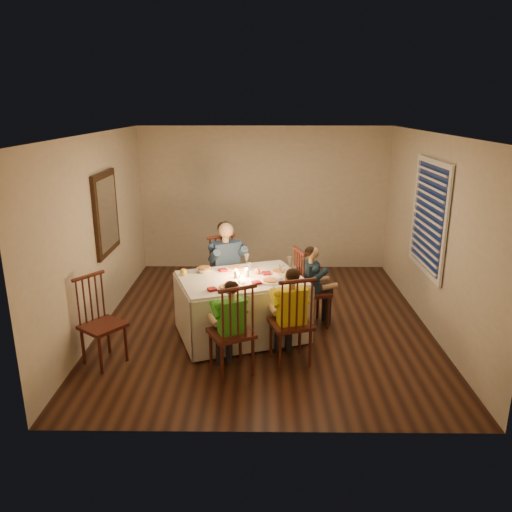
{
  "coord_description": "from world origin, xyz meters",
  "views": [
    {
      "loc": [
        -0.05,
        -6.51,
        2.96
      ],
      "look_at": [
        -0.12,
        0.15,
        0.93
      ],
      "focal_mm": 35.0,
      "sensor_mm": 36.0,
      "label": 1
    }
  ],
  "objects_px": {
    "chair_extra": "(106,362)",
    "child_teal": "(311,324)",
    "chair_end": "(311,324)",
    "chair_near_left": "(232,372)",
    "dining_table": "(241,294)",
    "child_yellow": "(290,361)",
    "serving_bowl": "(205,270)",
    "chair_near_right": "(290,361)",
    "child_green": "(232,372)",
    "chair_adult": "(227,310)",
    "adult": "(227,310)"
  },
  "relations": [
    {
      "from": "chair_end",
      "to": "chair_near_right",
      "type": "bearing_deg",
      "value": 145.53
    },
    {
      "from": "child_teal",
      "to": "child_green",
      "type": "bearing_deg",
      "value": 125.56
    },
    {
      "from": "chair_near_right",
      "to": "chair_end",
      "type": "height_order",
      "value": "same"
    },
    {
      "from": "chair_near_left",
      "to": "chair_extra",
      "type": "height_order",
      "value": "chair_near_left"
    },
    {
      "from": "child_teal",
      "to": "chair_end",
      "type": "bearing_deg",
      "value": 163.83
    },
    {
      "from": "dining_table",
      "to": "adult",
      "type": "height_order",
      "value": "dining_table"
    },
    {
      "from": "dining_table",
      "to": "child_yellow",
      "type": "relative_size",
      "value": 1.56
    },
    {
      "from": "dining_table",
      "to": "chair_extra",
      "type": "distance_m",
      "value": 1.85
    },
    {
      "from": "chair_end",
      "to": "child_green",
      "type": "bearing_deg",
      "value": 125.56
    },
    {
      "from": "chair_adult",
      "to": "adult",
      "type": "height_order",
      "value": "adult"
    },
    {
      "from": "dining_table",
      "to": "chair_near_left",
      "type": "bearing_deg",
      "value": -113.67
    },
    {
      "from": "chair_end",
      "to": "child_green",
      "type": "distance_m",
      "value": 1.66
    },
    {
      "from": "chair_extra",
      "to": "serving_bowl",
      "type": "distance_m",
      "value": 1.69
    },
    {
      "from": "chair_end",
      "to": "child_teal",
      "type": "relative_size",
      "value": 0.98
    },
    {
      "from": "chair_end",
      "to": "chair_near_left",
      "type": "bearing_deg",
      "value": 125.56
    },
    {
      "from": "chair_near_left",
      "to": "serving_bowl",
      "type": "distance_m",
      "value": 1.5
    },
    {
      "from": "child_yellow",
      "to": "chair_near_left",
      "type": "bearing_deg",
      "value": 4.26
    },
    {
      "from": "serving_bowl",
      "to": "chair_end",
      "type": "bearing_deg",
      "value": 5.31
    },
    {
      "from": "chair_extra",
      "to": "child_teal",
      "type": "xyz_separation_m",
      "value": [
        2.55,
        1.1,
        0.0
      ]
    },
    {
      "from": "child_yellow",
      "to": "child_teal",
      "type": "distance_m",
      "value": 1.11
    },
    {
      "from": "dining_table",
      "to": "chair_near_right",
      "type": "xyz_separation_m",
      "value": [
        0.61,
        -0.7,
        -0.58
      ]
    },
    {
      "from": "chair_near_right",
      "to": "child_teal",
      "type": "distance_m",
      "value": 1.11
    },
    {
      "from": "chair_near_right",
      "to": "serving_bowl",
      "type": "height_order",
      "value": "serving_bowl"
    },
    {
      "from": "dining_table",
      "to": "chair_near_right",
      "type": "relative_size",
      "value": 1.66
    },
    {
      "from": "chair_near_left",
      "to": "adult",
      "type": "height_order",
      "value": "adult"
    },
    {
      "from": "chair_adult",
      "to": "chair_near_right",
      "type": "relative_size",
      "value": 1.0
    },
    {
      "from": "child_teal",
      "to": "serving_bowl",
      "type": "xyz_separation_m",
      "value": [
        -1.45,
        -0.13,
        0.84
      ]
    },
    {
      "from": "chair_near_right",
      "to": "child_yellow",
      "type": "height_order",
      "value": "child_yellow"
    },
    {
      "from": "chair_near_left",
      "to": "dining_table",
      "type": "bearing_deg",
      "value": -120.49
    },
    {
      "from": "chair_near_right",
      "to": "child_yellow",
      "type": "xyz_separation_m",
      "value": [
        0.0,
        0.0,
        0.0
      ]
    },
    {
      "from": "dining_table",
      "to": "chair_end",
      "type": "distance_m",
      "value": 1.18
    },
    {
      "from": "chair_end",
      "to": "adult",
      "type": "relative_size",
      "value": 0.82
    },
    {
      "from": "chair_end",
      "to": "serving_bowl",
      "type": "distance_m",
      "value": 1.68
    },
    {
      "from": "adult",
      "to": "serving_bowl",
      "type": "height_order",
      "value": "serving_bowl"
    },
    {
      "from": "chair_near_left",
      "to": "serving_bowl",
      "type": "height_order",
      "value": "serving_bowl"
    },
    {
      "from": "child_green",
      "to": "serving_bowl",
      "type": "distance_m",
      "value": 1.5
    },
    {
      "from": "chair_adult",
      "to": "chair_near_right",
      "type": "height_order",
      "value": "same"
    },
    {
      "from": "chair_near_left",
      "to": "child_teal",
      "type": "relative_size",
      "value": 0.98
    },
    {
      "from": "chair_near_left",
      "to": "chair_extra",
      "type": "relative_size",
      "value": 1.04
    },
    {
      "from": "child_green",
      "to": "serving_bowl",
      "type": "bearing_deg",
      "value": -96.5
    },
    {
      "from": "serving_bowl",
      "to": "child_yellow",
      "type": "bearing_deg",
      "value": -39.84
    },
    {
      "from": "chair_adult",
      "to": "chair_extra",
      "type": "distance_m",
      "value": 2.09
    },
    {
      "from": "chair_end",
      "to": "serving_bowl",
      "type": "xyz_separation_m",
      "value": [
        -1.45,
        -0.13,
        0.84
      ]
    },
    {
      "from": "chair_extra",
      "to": "serving_bowl",
      "type": "xyz_separation_m",
      "value": [
        1.1,
        0.96,
        0.84
      ]
    },
    {
      "from": "child_green",
      "to": "chair_near_left",
      "type": "bearing_deg",
      "value": 180.0
    },
    {
      "from": "chair_end",
      "to": "child_teal",
      "type": "xyz_separation_m",
      "value": [
        0.0,
        0.0,
        0.0
      ]
    },
    {
      "from": "chair_near_left",
      "to": "chair_end",
      "type": "bearing_deg",
      "value": -154.46
    },
    {
      "from": "chair_adult",
      "to": "adult",
      "type": "bearing_deg",
      "value": 0.0
    },
    {
      "from": "dining_table",
      "to": "chair_near_left",
      "type": "distance_m",
      "value": 1.12
    },
    {
      "from": "child_yellow",
      "to": "child_teal",
      "type": "height_order",
      "value": "child_yellow"
    }
  ]
}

